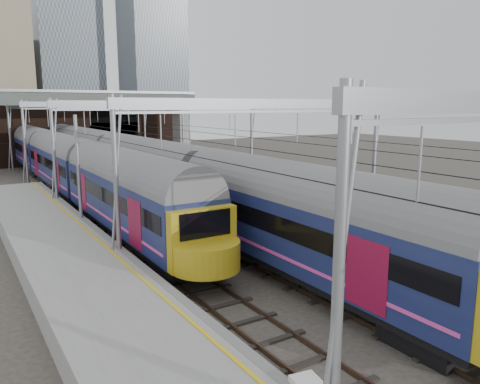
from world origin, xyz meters
TOP-DOWN VIEW (x-y plane):
  - ground at (0.00, 0.00)m, footprint 160.00×160.00m
  - platform_left at (-10.18, 2.50)m, footprint 4.32×55.00m
  - tracks at (0.00, 15.00)m, footprint 14.40×80.00m
  - overhead_line at (0.00, 21.49)m, footprint 16.80×80.00m
  - retaining_wall at (1.40, 51.93)m, footprint 28.00×2.75m
  - overbridge at (0.00, 46.00)m, footprint 28.00×3.00m
  - city_skyline at (2.73, 70.48)m, footprint 37.50×27.50m
  - train_main at (-2.00, 28.90)m, footprint 3.07×70.89m
  - train_second at (-6.00, 30.00)m, footprint 3.03×52.55m
  - signal_near_left at (-2.74, 1.81)m, footprint 0.38×0.46m
  - equip_cover_a at (-0.12, 6.98)m, footprint 1.08×0.90m
  - equip_cover_b at (2.98, 11.86)m, footprint 0.96×0.79m
  - equip_cover_c at (4.47, 8.81)m, footprint 0.99×0.83m

SIDE VIEW (x-z plane):
  - ground at x=0.00m, z-range 0.00..0.00m
  - tracks at x=0.00m, z-range -0.09..0.13m
  - equip_cover_b at x=2.98m, z-range 0.00..0.10m
  - equip_cover_c at x=4.47m, z-range 0.00..0.10m
  - equip_cover_a at x=-0.12m, z-range 0.00..0.11m
  - platform_left at x=-10.18m, z-range -0.01..1.11m
  - train_second at x=-6.00m, z-range 0.06..5.20m
  - train_main at x=-2.00m, z-range 0.06..5.25m
  - signal_near_left at x=-2.74m, z-range 0.63..5.35m
  - retaining_wall at x=1.40m, z-range -0.17..8.83m
  - overhead_line at x=0.00m, z-range 2.57..10.57m
  - overbridge at x=0.00m, z-range 2.64..11.89m
  - city_skyline at x=2.73m, z-range -12.91..47.09m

